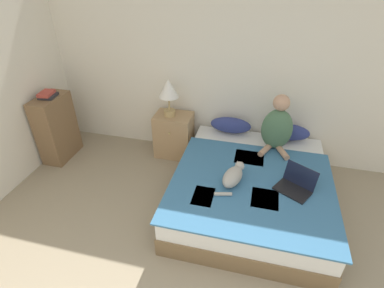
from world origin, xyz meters
name	(u,v)px	position (x,y,z in m)	size (l,w,h in m)	color
wall_back	(238,67)	(0.00, 3.29, 1.27)	(6.06, 0.05, 2.55)	silver
bed	(251,189)	(0.35, 2.25, 0.22)	(1.70, 1.93, 0.44)	brown
pillow_near	(231,125)	(-0.02, 3.10, 0.55)	(0.54, 0.20, 0.21)	navy
pillow_far	(288,132)	(0.73, 3.10, 0.55)	(0.54, 0.20, 0.21)	navy
person_sitting	(277,127)	(0.56, 2.84, 0.74)	(0.37, 0.36, 0.71)	#476B4C
cat_tabby	(233,176)	(0.15, 2.05, 0.53)	(0.29, 0.47, 0.17)	#A8A399
laptop_open	(295,185)	(0.79, 2.10, 0.49)	(0.43, 0.41, 0.24)	black
nightstand	(174,135)	(-0.80, 3.03, 0.31)	(0.51, 0.39, 0.63)	tan
table_lamp	(169,91)	(-0.84, 3.01, 0.99)	(0.26, 0.26, 0.52)	tan
bookshelf	(56,128)	(-2.35, 2.59, 0.46)	(0.30, 0.55, 0.91)	brown
book_stack_top	(47,95)	(-2.35, 2.59, 0.95)	(0.21, 0.24, 0.08)	#2D2D33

